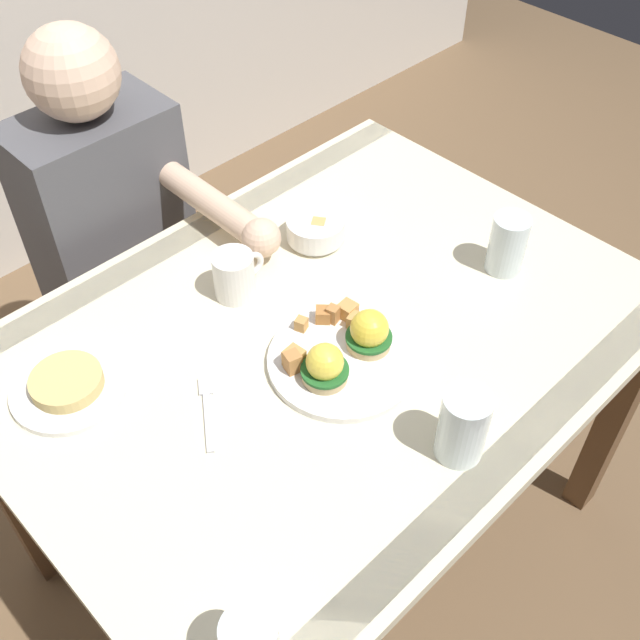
# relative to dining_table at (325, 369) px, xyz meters

# --- Properties ---
(ground_plane) EXTENTS (6.00, 6.00, 0.00)m
(ground_plane) POSITION_rel_dining_table_xyz_m (0.00, 0.00, -0.63)
(ground_plane) COLOR brown
(dining_table) EXTENTS (1.20, 0.90, 0.74)m
(dining_table) POSITION_rel_dining_table_xyz_m (0.00, 0.00, 0.00)
(dining_table) COLOR beige
(dining_table) RESTS_ON ground_plane
(eggs_benedict_plate) EXTENTS (0.27, 0.27, 0.09)m
(eggs_benedict_plate) POSITION_rel_dining_table_xyz_m (-0.03, -0.08, 0.13)
(eggs_benedict_plate) COLOR white
(eggs_benedict_plate) RESTS_ON dining_table
(fruit_bowl) EXTENTS (0.12, 0.12, 0.06)m
(fruit_bowl) POSITION_rel_dining_table_xyz_m (0.17, 0.20, 0.14)
(fruit_bowl) COLOR white
(fruit_bowl) RESTS_ON dining_table
(coffee_mug) EXTENTS (0.11, 0.08, 0.09)m
(coffee_mug) POSITION_rel_dining_table_xyz_m (-0.05, 0.19, 0.16)
(coffee_mug) COLOR white
(coffee_mug) RESTS_ON dining_table
(fork) EXTENTS (0.10, 0.14, 0.00)m
(fork) POSITION_rel_dining_table_xyz_m (-0.27, 0.01, 0.11)
(fork) COLOR silver
(fork) RESTS_ON dining_table
(water_glass_near) EXTENTS (0.08, 0.08, 0.13)m
(water_glass_near) POSITION_rel_dining_table_xyz_m (-0.03, -0.34, 0.17)
(water_glass_near) COLOR silver
(water_glass_near) RESTS_ON dining_table
(water_glass_extra) EXTENTS (0.07, 0.07, 0.12)m
(water_glass_extra) POSITION_rel_dining_table_xyz_m (0.38, -0.12, 0.16)
(water_glass_extra) COLOR silver
(water_glass_extra) RESTS_ON dining_table
(side_plate) EXTENTS (0.20, 0.20, 0.04)m
(side_plate) POSITION_rel_dining_table_xyz_m (-0.41, 0.21, 0.12)
(side_plate) COLOR white
(side_plate) RESTS_ON dining_table
(diner_person) EXTENTS (0.34, 0.54, 1.14)m
(diner_person) POSITION_rel_dining_table_xyz_m (-0.07, 0.60, 0.02)
(diner_person) COLOR #33333D
(diner_person) RESTS_ON ground_plane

